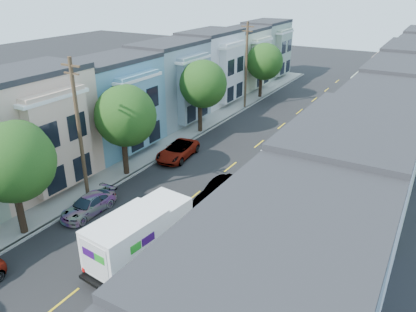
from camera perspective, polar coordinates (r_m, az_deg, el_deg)
ground at (r=25.50m, az=-9.57°, el=-11.54°), size 160.00×160.00×0.00m
road_slab at (r=36.66m, az=5.31°, el=0.18°), size 12.00×70.00×0.02m
curb_left at (r=39.33m, az=-2.67°, el=2.03°), size 0.30×70.00×0.15m
curb_right at (r=34.79m, az=14.36°, el=-1.73°), size 0.30×70.00×0.15m
sidewalk_left at (r=40.00m, az=-4.24°, el=2.38°), size 2.60×70.00×0.15m
sidewalk_right at (r=34.52m, az=16.41°, el=-2.18°), size 2.60×70.00×0.15m
centerline at (r=36.66m, az=5.31°, el=0.16°), size 0.12×70.00×0.01m
townhouse_row_left at (r=42.17m, az=-8.52°, el=3.21°), size 5.00×70.00×8.50m
townhouse_row_right at (r=34.03m, az=22.56°, el=-3.62°), size 5.00×70.00×8.50m
tree_b at (r=25.65m, az=-25.78°, el=-0.77°), size 4.70×4.70×7.34m
tree_c at (r=31.46m, az=-11.66°, el=5.54°), size 4.70×4.70×7.40m
tree_d at (r=40.35m, az=-0.80°, el=10.08°), size 4.70×4.70×7.45m
tree_e at (r=53.88m, az=7.86°, el=13.01°), size 4.70×4.70×7.15m
tree_far_r at (r=46.72m, az=21.00°, el=8.81°), size 3.10×3.10×5.40m
utility_pole_near at (r=28.42m, az=-17.62°, el=3.19°), size 1.60×0.26×10.00m
utility_pole_far at (r=49.00m, az=5.39°, el=12.50°), size 1.60×0.26×10.00m
fedex_truck at (r=23.00m, az=-9.64°, el=-10.71°), size 2.45×6.35×3.05m
lead_sedan at (r=28.66m, az=1.83°, el=-5.10°), size 2.04×4.74×1.54m
parked_left_c at (r=28.56m, az=-16.43°, el=-6.64°), size 1.72×4.08×1.22m
parked_left_d at (r=35.71m, az=-4.29°, el=0.74°), size 2.77×5.14×1.37m
parked_right_b at (r=21.51m, az=-2.32°, el=-16.28°), size 2.63×5.24×1.51m
parked_right_c at (r=37.79m, az=14.28°, el=1.45°), size 2.17×4.70×1.48m
parked_right_d at (r=45.14m, az=17.27°, el=4.71°), size 2.38×5.07×1.40m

